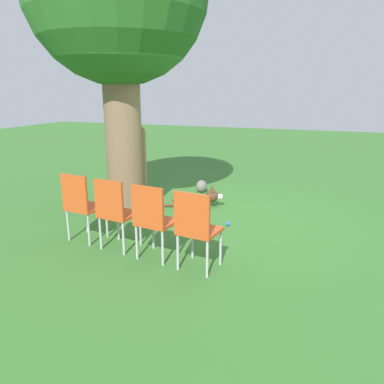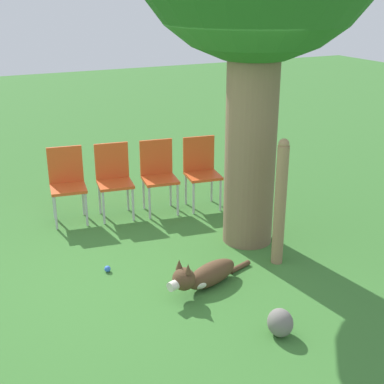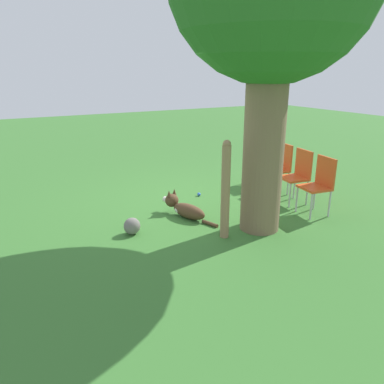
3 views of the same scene
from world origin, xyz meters
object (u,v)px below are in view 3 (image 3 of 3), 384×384
at_px(red_chair_0, 264,158).
at_px(red_chair_2, 298,173).
at_px(red_chair_1, 280,165).
at_px(dog, 184,208).
at_px(fence_post, 225,190).
at_px(red_chair_3, 319,182).
at_px(tennis_ball, 199,194).

xyz_separation_m(red_chair_0, red_chair_2, (0.19, 1.18, 0.00)).
bearing_deg(red_chair_1, dog, 13.97).
height_order(dog, red_chair_2, red_chair_2).
distance_m(dog, red_chair_0, 2.47).
xyz_separation_m(dog, red_chair_0, (-2.29, -0.82, 0.41)).
height_order(fence_post, red_chair_1, fence_post).
xyz_separation_m(red_chair_1, red_chair_2, (0.10, 0.59, 0.00)).
bearing_deg(fence_post, red_chair_1, -149.65).
relative_size(red_chair_1, red_chair_2, 1.00).
height_order(red_chair_2, red_chair_3, same).
height_order(fence_post, red_chair_3, fence_post).
bearing_deg(red_chair_3, fence_post, 8.74).
height_order(red_chair_3, tennis_ball, red_chair_3).
distance_m(fence_post, red_chair_0, 2.80).
distance_m(dog, red_chair_3, 2.25).
height_order(red_chair_0, red_chair_2, same).
relative_size(fence_post, red_chair_2, 1.47).
relative_size(red_chair_3, tennis_ball, 14.12).
relative_size(fence_post, red_chair_3, 1.47).
bearing_deg(red_chair_3, red_chair_1, -91.19).
bearing_deg(fence_post, tennis_ball, -108.50).
bearing_deg(red_chair_2, red_chair_3, 88.81).
bearing_deg(dog, fence_post, 169.49).
distance_m(red_chair_1, red_chair_3, 1.19).
bearing_deg(red_chair_1, tennis_ball, -12.81).
bearing_deg(fence_post, red_chair_0, -140.18).
distance_m(dog, fence_post, 1.14).
relative_size(red_chair_1, tennis_ball, 14.12).
distance_m(dog, red_chair_2, 2.17).
bearing_deg(dog, tennis_ball, -62.13).
bearing_deg(fence_post, red_chair_3, -179.32).
bearing_deg(tennis_ball, red_chair_0, -178.83).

